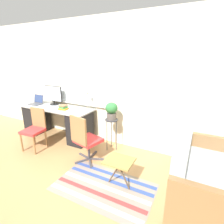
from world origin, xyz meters
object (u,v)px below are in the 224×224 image
object	(u,v)px
keyboard	(44,108)
desk_chair_wooden	(35,128)
couch_loveseat	(198,177)
folding_stool	(119,163)
monitor	(53,95)
laptop	(36,102)
office_chair_swivel	(85,139)
book_stack	(63,107)
potted_plant	(112,110)
plant_stand	(112,123)
desk_lamp	(87,97)
mouse	(54,109)

from	to	relation	value
keyboard	desk_chair_wooden	bearing A→B (deg)	-69.41
couch_loveseat	folding_stool	world-z (taller)	couch_loveseat
monitor	keyboard	bearing A→B (deg)	-83.83
laptop	office_chair_swivel	xyz separation A→B (m)	(1.89, -0.57, -0.34)
desk_chair_wooden	couch_loveseat	xyz separation A→B (m)	(3.16, 0.09, -0.16)
folding_stool	laptop	bearing A→B (deg)	161.95
book_stack	potted_plant	size ratio (longest dim) A/B	0.61
potted_plant	plant_stand	bearing A→B (deg)	153.43
desk_lamp	folding_stool	bearing A→B (deg)	-39.05
desk_lamp	desk_chair_wooden	xyz separation A→B (m)	(-0.82, -0.78, -0.61)
potted_plant	office_chair_swivel	bearing A→B (deg)	-108.15
mouse	plant_stand	distance (m)	1.39
mouse	potted_plant	distance (m)	1.38
book_stack	office_chair_swivel	world-z (taller)	office_chair_swivel
monitor	mouse	size ratio (longest dim) A/B	6.98
monitor	couch_loveseat	size ratio (longest dim) A/B	0.35
desk_lamp	potted_plant	size ratio (longest dim) A/B	1.21
folding_stool	plant_stand	bearing A→B (deg)	123.06
monitor	mouse	world-z (taller)	monitor
monitor	keyboard	size ratio (longest dim) A/B	1.23
monitor	folding_stool	bearing A→B (deg)	-25.01
couch_loveseat	folding_stool	distance (m)	1.12
laptop	folding_stool	distance (m)	2.89
keyboard	folding_stool	bearing A→B (deg)	-17.59
couch_loveseat	potted_plant	world-z (taller)	potted_plant
potted_plant	desk_lamp	bearing A→B (deg)	173.40
desk_lamp	desk_chair_wooden	distance (m)	1.28
mouse	book_stack	world-z (taller)	book_stack
laptop	potted_plant	size ratio (longest dim) A/B	0.89
office_chair_swivel	monitor	bearing A→B (deg)	-13.83
desk_lamp	mouse	bearing A→B (deg)	-156.77
mouse	desk_lamp	distance (m)	0.82
mouse	office_chair_swivel	bearing A→B (deg)	-19.85
plant_stand	folding_stool	distance (m)	1.16
plant_stand	keyboard	bearing A→B (deg)	-171.81
plant_stand	laptop	bearing A→B (deg)	-178.11
keyboard	book_stack	world-z (taller)	book_stack
desk_chair_wooden	potted_plant	distance (m)	1.68
potted_plant	folding_stool	distance (m)	1.23
desk_lamp	laptop	bearing A→B (deg)	-174.31
couch_loveseat	keyboard	bearing A→B (deg)	83.62
laptop	couch_loveseat	world-z (taller)	laptop
mouse	potted_plant	world-z (taller)	potted_plant
book_stack	desk_lamp	bearing A→B (deg)	21.21
mouse	desk_lamp	xyz separation A→B (m)	(0.71, 0.30, 0.29)
office_chair_swivel	potted_plant	bearing A→B (deg)	-94.65
book_stack	office_chair_swivel	distance (m)	1.14
monitor	plant_stand	world-z (taller)	monitor
mouse	book_stack	size ratio (longest dim) A/B	0.34
laptop	desk_chair_wooden	bearing A→B (deg)	-45.18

